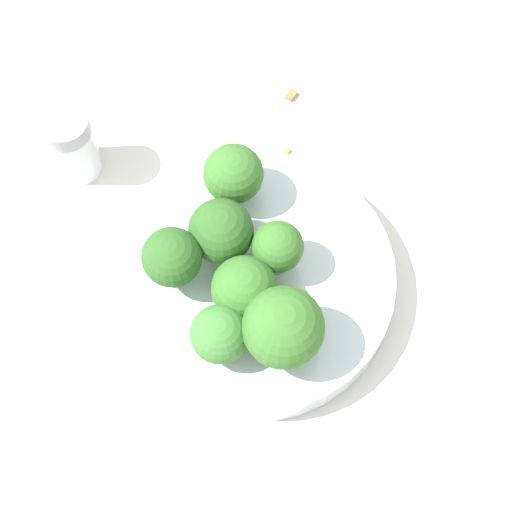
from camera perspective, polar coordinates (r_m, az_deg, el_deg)
name	(u,v)px	position (r m, az deg, el deg)	size (l,w,h in m)	color
ground_plane	(256,289)	(0.64, 0.00, -2.21)	(3.00, 3.00, 0.00)	silver
bowl	(256,282)	(0.63, 0.00, -1.71)	(0.20, 0.20, 0.03)	silver
broccoli_floret_0	(277,248)	(0.59, 1.44, 0.54)	(0.04, 0.04, 0.05)	#84AD66
broccoli_floret_1	(233,175)	(0.62, -1.51, 5.44)	(0.04, 0.04, 0.05)	#84AD66
broccoli_floret_2	(222,230)	(0.60, -2.27, 1.71)	(0.05, 0.05, 0.05)	#8EB770
broccoli_floret_3	(283,328)	(0.56, 1.83, -4.82)	(0.06, 0.06, 0.07)	#84AD66
broccoli_floret_4	(172,259)	(0.59, -5.62, -0.17)	(0.04, 0.04, 0.06)	#7A9E5B
broccoli_floret_5	(244,289)	(0.58, -0.79, -2.23)	(0.05, 0.05, 0.05)	#7A9E5B
broccoli_floret_6	(220,335)	(0.57, -2.43, -5.26)	(0.04, 0.04, 0.05)	#84AD66
pepper_shaker	(72,144)	(0.67, -12.16, 7.31)	(0.04, 0.04, 0.07)	silver
almond_crumb_0	(292,94)	(0.72, 2.39, 10.77)	(0.01, 0.01, 0.01)	olive
almond_crumb_1	(287,150)	(0.69, 2.08, 7.06)	(0.01, 0.00, 0.01)	#AD7F4C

